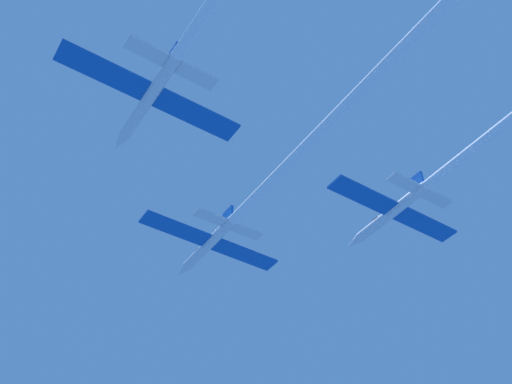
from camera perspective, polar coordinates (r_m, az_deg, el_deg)
jet_lead at (r=70.19m, az=2.79°, el=2.43°), size 20.01×63.26×3.31m
jet_right_wing at (r=73.31m, az=20.58°, el=4.45°), size 20.01×56.57×3.31m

